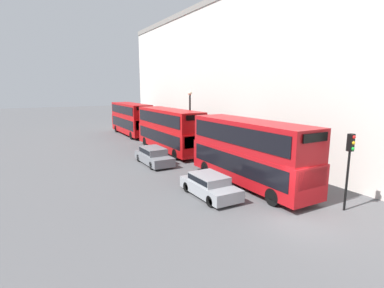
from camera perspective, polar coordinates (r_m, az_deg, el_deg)
name	(u,v)px	position (r m, az deg, el deg)	size (l,w,h in m)	color
ground_plane	(296,222)	(15.84, 19.26, -13.84)	(200.00, 200.00, 0.00)	#515154
bus_leading	(249,150)	(19.98, 10.82, -1.14)	(2.59, 10.15, 4.33)	#A80F14
bus_second_in_queue	(169,128)	(30.43, -4.41, 3.01)	(2.59, 10.81, 4.28)	#B20C0F
bus_third_in_queue	(131,118)	(41.79, -11.54, 4.93)	(2.59, 10.27, 4.29)	#B20C0F
car_dark_sedan	(210,185)	(18.03, 3.36, -7.78)	(1.84, 4.24, 1.33)	gray
car_hatchback	(154,155)	(25.60, -7.32, -2.17)	(1.80, 4.70, 1.43)	slate
traffic_light	(350,156)	(17.39, 27.83, -2.06)	(0.30, 0.36, 4.11)	black
street_lamp	(190,114)	(30.35, -0.39, 5.76)	(0.44, 0.44, 6.11)	black
pedestrian	(177,136)	(35.40, -2.81, 1.57)	(0.36, 0.36, 1.74)	#334C6B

